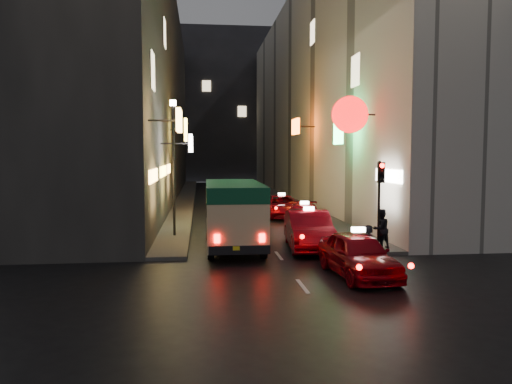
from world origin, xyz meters
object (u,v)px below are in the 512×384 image
object	(u,v)px
taxi_near	(358,251)
traffic_light	(380,186)
pedestrian_crossing	(370,245)
minibus	(234,207)
lamp_post	(174,158)

from	to	relation	value
taxi_near	traffic_light	size ratio (longest dim) A/B	1.52
pedestrian_crossing	traffic_light	bearing A→B (deg)	-4.06
minibus	lamp_post	size ratio (longest dim) A/B	1.03
minibus	pedestrian_crossing	size ratio (longest dim) A/B	3.68
taxi_near	lamp_post	xyz separation A→B (m)	(-6.21, 7.99, 2.90)
taxi_near	traffic_light	bearing A→B (deg)	60.10
traffic_light	minibus	bearing A→B (deg)	163.84
traffic_light	taxi_near	bearing A→B (deg)	-119.90
pedestrian_crossing	minibus	bearing A→B (deg)	67.54
taxi_near	traffic_light	world-z (taller)	traffic_light
taxi_near	traffic_light	xyz separation A→B (m)	(1.99, 3.46, 1.86)
lamp_post	pedestrian_crossing	bearing A→B (deg)	-46.31
taxi_near	minibus	bearing A→B (deg)	125.58
minibus	taxi_near	xyz separation A→B (m)	(3.65, -5.10, -0.90)
traffic_light	lamp_post	world-z (taller)	lamp_post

